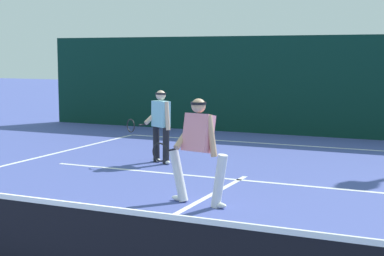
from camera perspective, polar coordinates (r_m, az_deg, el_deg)
court_line_baseline_far at (r=15.88m, az=10.19°, el=-1.63°), size 10.00×0.10×0.01m
court_line_service at (r=11.51m, az=4.38°, el=-4.83°), size 8.15×0.10×0.01m
court_line_centre at (r=8.96m, az=-2.00°, el=-8.25°), size 0.10×6.40×0.01m
tennis_net at (r=6.24m, az=-15.52°, el=-10.47°), size 10.96×0.09×1.05m
player_near at (r=9.48m, az=0.54°, el=-1.73°), size 1.10×0.90×1.67m
player_far at (r=13.11m, az=-2.97°, el=0.43°), size 0.95×0.85×1.57m
tennis_ball at (r=9.74m, az=-11.59°, el=-6.97°), size 0.07×0.07×0.07m
back_fence_windscreen at (r=17.60m, az=11.87°, el=3.83°), size 17.94×0.12×2.85m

